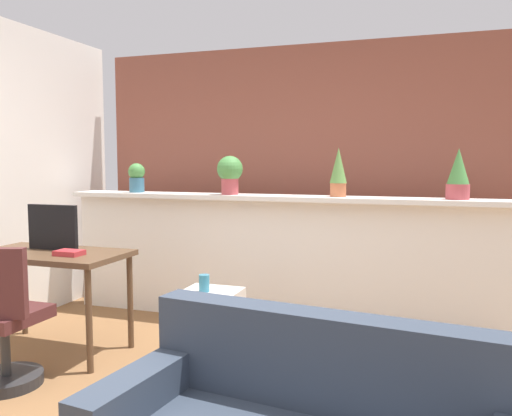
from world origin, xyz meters
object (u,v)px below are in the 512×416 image
Objects in this scene: potted_plant_1 at (230,173)px; potted_plant_3 at (458,174)px; tv_monitor at (53,227)px; potted_plant_0 at (137,177)px; office_chair at (0,328)px; potted_plant_2 at (338,172)px; desk at (51,263)px; side_cube_shelf at (210,326)px; book_on_desk at (69,253)px; vase_on_shelf at (204,283)px.

potted_plant_3 is (1.87, 0.03, -0.00)m from potted_plant_1.
potted_plant_3 reaches higher than tv_monitor.
potted_plant_0 is 2.02m from office_chair.
tv_monitor is at bearing -132.87° from potted_plant_1.
potted_plant_2 is 0.92m from potted_plant_3.
potted_plant_2 is (0.95, 0.04, 0.01)m from potted_plant_1.
potted_plant_0 is at bearing 89.41° from desk.
side_cube_shelf is at bearing -39.97° from potted_plant_0.
potted_plant_3 is 3.37m from office_chair.
potted_plant_0 is 0.30× the size of office_chair.
potted_plant_2 is (1.89, 0.02, 0.06)m from potted_plant_0.
book_on_desk is (-2.60, -1.26, -0.54)m from potted_plant_3.
potted_plant_0 is at bearing -179.73° from potted_plant_3.
side_cube_shelf is at bearing -126.22° from potted_plant_2.
office_chair is (-2.68, -1.83, -0.92)m from potted_plant_3.
vase_on_shelf is (-0.03, -0.01, 0.31)m from side_cube_shelf.
vase_on_shelf is (1.19, 0.11, -0.36)m from tv_monitor.
side_cube_shelf is (-1.65, -0.99, -1.06)m from potted_plant_3.
office_chair is at bearing -145.75° from potted_plant_3.
book_on_desk reaches higher than desk.
book_on_desk is at bearing -80.45° from potted_plant_0.
tv_monitor is at bearing 118.69° from desk.
potted_plant_0 is 1.15m from tv_monitor.
book_on_desk is at bearing -163.75° from side_cube_shelf.
potted_plant_3 is 0.93× the size of tv_monitor.
potted_plant_0 is 0.65× the size of tv_monitor.
office_chair is at bearing -140.45° from vase_on_shelf.
potted_plant_2 is 2.28m from tv_monitor.
office_chair is at bearing -140.89° from side_cube_shelf.
potted_plant_2 reaches higher than tv_monitor.
tv_monitor is 0.91m from office_chair.
book_on_desk is (-0.95, -0.28, 0.52)m from side_cube_shelf.
desk is 9.11× the size of vase_on_shelf.
desk is (-0.01, -1.17, -0.60)m from potted_plant_0.
potted_plant_1 is at bearing 50.44° from desk.
potted_plant_0 is at bearing 179.02° from potted_plant_1.
potted_plant_0 is 2.81m from potted_plant_3.
potted_plant_2 reaches higher than potted_plant_0.
tv_monitor is 0.84× the size of side_cube_shelf.
potted_plant_3 reaches higher than desk.
potted_plant_2 reaches higher than potted_plant_1.
potted_plant_1 is 1.63m from desk.
office_chair is at bearing -114.39° from potted_plant_1.
desk is at bearing -90.59° from potted_plant_0.
desk is (-2.82, -1.19, -0.64)m from potted_plant_3.
potted_plant_2 is at bearing 53.78° from side_cube_shelf.
potted_plant_3 reaches higher than office_chair.
tv_monitor is (-1.00, -1.08, -0.39)m from potted_plant_1.
desk is at bearing -129.56° from potted_plant_1.
vase_on_shelf is (-1.68, -1.00, -0.75)m from potted_plant_3.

